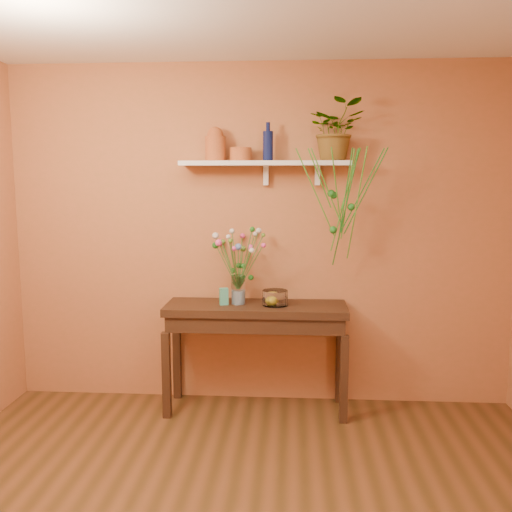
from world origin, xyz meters
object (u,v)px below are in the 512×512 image
terracotta_jug (215,145)px  glass_vase (238,292)px  glass_bowl (275,298)px  blue_bottle (268,145)px  spider_plant (336,130)px  sideboard (256,320)px  bouquet (237,250)px

terracotta_jug → glass_vase: (0.18, -0.11, -1.12)m
terracotta_jug → glass_bowl: size_ratio=1.33×
blue_bottle → spider_plant: bearing=-0.1°
sideboard → spider_plant: (0.59, 0.11, 1.44)m
sideboard → glass_bowl: (0.15, -0.02, 0.18)m
blue_bottle → terracotta_jug: bearing=177.2°
glass_vase → bouquet: size_ratio=0.45×
terracotta_jug → spider_plant: 0.92m
terracotta_jug → bouquet: 0.83m
blue_bottle → glass_bowl: 1.17m
glass_vase → glass_bowl: 0.29m
sideboard → glass_vase: 0.26m
bouquet → terracotta_jug: bearing=155.8°
spider_plant → bouquet: size_ratio=0.90×
glass_bowl → terracotta_jug: bearing=162.7°
terracotta_jug → bouquet: size_ratio=0.51×
bouquet → glass_bowl: size_ratio=2.59×
terracotta_jug → spider_plant: bearing=-1.3°
glass_vase → blue_bottle: bearing=22.4°
blue_bottle → spider_plant: size_ratio=0.64×
sideboard → spider_plant: size_ratio=3.09×
terracotta_jug → glass_vase: size_ratio=1.16×
blue_bottle → glass_vase: size_ratio=1.28×
glass_vase → bouquet: bouquet is taller
sideboard → terracotta_jug: bearing=158.2°
glass_bowl → sideboard: bearing=173.1°
blue_bottle → glass_vase: bearing=-157.6°
glass_bowl → glass_vase: bearing=173.0°
blue_bottle → spider_plant: spider_plant is taller
spider_plant → glass_bowl: (-0.45, -0.13, -1.27)m
blue_bottle → glass_bowl: blue_bottle is taller
terracotta_jug → blue_bottle: size_ratio=0.90×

